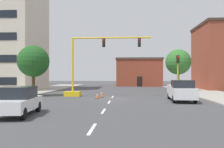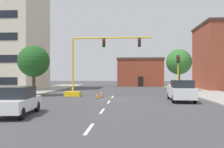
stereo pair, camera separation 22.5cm
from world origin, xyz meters
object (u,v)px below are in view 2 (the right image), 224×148
at_px(tree_left_near, 34,61).
at_px(tree_right_mid, 179,62).
at_px(traffic_light_pole_right, 178,66).
at_px(traffic_cone_roadside_a, 97,96).
at_px(pickup_truck_white, 181,91).
at_px(traffic_signal_gantry, 84,76).
at_px(traffic_cone_roadside_b, 102,94).
at_px(sedan_white_near_left, 17,101).

height_order(tree_left_near, tree_right_mid, tree_right_mid).
relative_size(traffic_light_pole_right, tree_left_near, 0.81).
bearing_deg(traffic_cone_roadside_a, pickup_truck_white, -12.14).
height_order(traffic_signal_gantry, pickup_truck_white, traffic_signal_gantry).
xyz_separation_m(tree_left_near, tree_right_mid, (18.60, 9.09, 0.35)).
xyz_separation_m(tree_left_near, traffic_cone_roadside_b, (8.13, -1.20, -3.69)).
distance_m(traffic_signal_gantry, traffic_cone_roadside_a, 4.05).
bearing_deg(sedan_white_near_left, pickup_truck_white, 37.23).
distance_m(tree_left_near, sedan_white_near_left, 14.49).
bearing_deg(pickup_truck_white, traffic_cone_roadside_a, 167.86).
bearing_deg(traffic_cone_roadside_a, tree_right_mid, 47.90).
bearing_deg(traffic_cone_roadside_a, traffic_signal_gantry, 122.48).
relative_size(pickup_truck_white, traffic_cone_roadside_b, 7.32).
height_order(traffic_signal_gantry, tree_left_near, traffic_signal_gantry).
height_order(tree_right_mid, pickup_truck_white, tree_right_mid).
bearing_deg(traffic_cone_roadside_b, tree_right_mid, 44.52).
relative_size(traffic_signal_gantry, traffic_cone_roadside_a, 16.56).
height_order(traffic_signal_gantry, sedan_white_near_left, traffic_signal_gantry).
relative_size(tree_right_mid, pickup_truck_white, 1.15).
bearing_deg(traffic_signal_gantry, traffic_cone_roadside_b, -31.24).
bearing_deg(traffic_cone_roadside_b, pickup_truck_white, -23.35).
height_order(traffic_light_pole_right, tree_right_mid, tree_right_mid).
bearing_deg(sedan_white_near_left, tree_left_near, 107.63).
bearing_deg(traffic_light_pole_right, tree_right_mid, 77.85).
xyz_separation_m(traffic_cone_roadside_a, traffic_cone_roadside_b, (0.31, 1.63, 0.07)).
height_order(tree_left_near, sedan_white_near_left, tree_left_near).
distance_m(traffic_signal_gantry, pickup_truck_white, 11.18).
bearing_deg(traffic_cone_roadside_b, traffic_signal_gantry, 148.76).
relative_size(traffic_light_pole_right, traffic_cone_roadside_a, 7.96).
bearing_deg(tree_right_mid, tree_left_near, -153.96).
distance_m(traffic_cone_roadside_a, traffic_cone_roadside_b, 1.66).
xyz_separation_m(tree_left_near, sedan_white_near_left, (4.28, -13.48, -3.17)).
xyz_separation_m(pickup_truck_white, traffic_cone_roadside_a, (-8.16, 1.75, -0.68)).
bearing_deg(sedan_white_near_left, traffic_cone_roadside_b, 72.58).
bearing_deg(tree_right_mid, sedan_white_near_left, -122.39).
bearing_deg(traffic_signal_gantry, traffic_cone_roadside_a, -57.52).
relative_size(tree_left_near, sedan_white_near_left, 1.27).
bearing_deg(tree_left_near, sedan_white_near_left, -72.37).
relative_size(tree_left_near, traffic_cone_roadside_b, 7.89).
bearing_deg(pickup_truck_white, traffic_cone_roadside_b, 156.65).
xyz_separation_m(traffic_light_pole_right, traffic_cone_roadside_a, (-9.14, -4.33, -3.23)).
relative_size(tree_right_mid, traffic_cone_roadside_b, 8.43).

